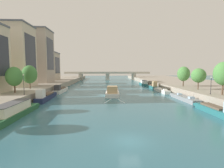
{
  "coord_description": "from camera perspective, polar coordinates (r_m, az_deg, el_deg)",
  "views": [
    {
      "loc": [
        -3.0,
        -18.48,
        8.31
      ],
      "look_at": [
        0.0,
        40.67,
        3.05
      ],
      "focal_mm": 26.6,
      "sensor_mm": 36.0,
      "label": 1
    }
  ],
  "objects": [
    {
      "name": "tree_left_midway",
      "position": [
        48.44,
        -30.58,
        2.23
      ],
      "size": [
        3.94,
        3.94,
        6.58
      ],
      "color": "brown",
      "rests_on": "quay_left"
    },
    {
      "name": "bridge_far",
      "position": [
        127.34,
        -1.55,
        3.2
      ],
      "size": [
        64.74,
        4.4,
        6.45
      ],
      "color": "#ADA899",
      "rests_on": "ground"
    },
    {
      "name": "moored_boat_right_lone",
      "position": [
        63.05,
        16.68,
        -2.18
      ],
      "size": [
        2.17,
        12.01,
        2.21
      ],
      "color": "silver",
      "rests_on": "ground"
    },
    {
      "name": "moored_boat_left_end",
      "position": [
        33.79,
        -30.53,
        -7.95
      ],
      "size": [
        2.99,
        14.65,
        2.65
      ],
      "color": "#235633",
      "rests_on": "ground"
    },
    {
      "name": "wake_behind_barge",
      "position": [
        43.57,
        0.87,
        -5.9
      ],
      "size": [
        5.59,
        6.05,
        0.03
      ],
      "color": "#A5D1DB",
      "rests_on": "ground"
    },
    {
      "name": "moored_boat_right_upstream",
      "position": [
        88.44,
        10.86,
        0.31
      ],
      "size": [
        2.42,
        11.82,
        2.64
      ],
      "color": "#23666B",
      "rests_on": "ground"
    },
    {
      "name": "tree_right_distant",
      "position": [
        54.45,
        27.6,
        2.6
      ],
      "size": [
        4.05,
        4.05,
        6.21
      ],
      "color": "brown",
      "rests_on": "quay_right"
    },
    {
      "name": "moored_boat_right_second",
      "position": [
        36.16,
        32.75,
        -7.6
      ],
      "size": [
        2.57,
        12.18,
        2.94
      ],
      "color": "#23666B",
      "rests_on": "ground"
    },
    {
      "name": "moored_boat_right_near",
      "position": [
        74.77,
        13.69,
        -0.69
      ],
      "size": [
        2.34,
        12.59,
        3.42
      ],
      "color": "#23666B",
      "rests_on": "ground"
    },
    {
      "name": "building_left_middle",
      "position": [
        83.06,
        -25.45,
        8.63
      ],
      "size": [
        15.67,
        11.99,
        23.54
      ],
      "color": "#A89989",
      "rests_on": "quay_left"
    },
    {
      "name": "moored_boat_left_second",
      "position": [
        62.83,
        -17.27,
        -1.91
      ],
      "size": [
        2.73,
        12.31,
        3.01
      ],
      "color": "silver",
      "rests_on": "ground"
    },
    {
      "name": "moored_boat_left_near",
      "position": [
        48.55,
        -21.78,
        -3.95
      ],
      "size": [
        2.5,
        13.6,
        3.36
      ],
      "color": "#1E284C",
      "rests_on": "ground"
    },
    {
      "name": "barge_midriver",
      "position": [
        57.26,
        0.11,
        -2.33
      ],
      "size": [
        5.3,
        22.51,
        3.14
      ],
      "color": "silver",
      "rests_on": "ground"
    },
    {
      "name": "building_left_far_end",
      "position": [
        99.67,
        -21.41,
        5.74
      ],
      "size": [
        11.83,
        11.7,
        15.34
      ],
      "color": "#B2A38E",
      "rests_on": "quay_left"
    },
    {
      "name": "tree_right_nearest",
      "position": [
        63.1,
        23.38,
        3.22
      ],
      "size": [
        4.22,
        4.22,
        6.89
      ],
      "color": "brown",
      "rests_on": "quay_right"
    },
    {
      "name": "quay_right",
      "position": [
        84.62,
        26.38,
        -0.28
      ],
      "size": [
        36.0,
        170.0,
        2.38
      ],
      "primitive_type": "cube",
      "color": "gray",
      "rests_on": "ground"
    },
    {
      "name": "lamppost_left_bank",
      "position": [
        43.73,
        -28.06,
        0.14
      ],
      "size": [
        0.28,
        0.28,
        4.8
      ],
      "color": "black",
      "rests_on": "quay_left"
    },
    {
      "name": "tree_left_end_of_row",
      "position": [
        56.75,
        -26.47,
        2.97
      ],
      "size": [
        4.43,
        4.43,
        7.14
      ],
      "color": "brown",
      "rests_on": "quay_left"
    },
    {
      "name": "tree_right_end_of_row",
      "position": [
        45.78,
        33.95,
        2.99
      ],
      "size": [
        4.25,
        4.25,
        7.66
      ],
      "color": "brown",
      "rests_on": "quay_right"
    },
    {
      "name": "quay_left",
      "position": [
        81.86,
        -28.49,
        -0.53
      ],
      "size": [
        36.0,
        170.0,
        2.38
      ],
      "primitive_type": "cube",
      "color": "gray",
      "rests_on": "ground"
    },
    {
      "name": "building_left_corner",
      "position": [
        67.24,
        -31.15,
        8.4
      ],
      "size": [
        13.15,
        10.74,
        21.32
      ],
      "color": "beige",
      "rests_on": "quay_left"
    },
    {
      "name": "lamppost_right_bank",
      "position": [
        45.91,
        30.88,
        -0.21
      ],
      "size": [
        0.28,
        0.28,
        4.14
      ],
      "color": "black",
      "rests_on": "quay_right"
    },
    {
      "name": "moored_boat_right_downstream",
      "position": [
        49.07,
        23.44,
        -4.43
      ],
      "size": [
        2.33,
        13.7,
        2.17
      ],
      "color": "gray",
      "rests_on": "ground"
    },
    {
      "name": "ground_plane",
      "position": [
        20.48,
        6.1,
        -18.89
      ],
      "size": [
        400.0,
        400.0,
        0.0
      ],
      "primitive_type": "plane",
      "color": "#336675"
    }
  ]
}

